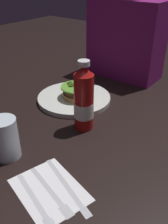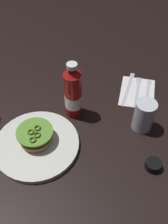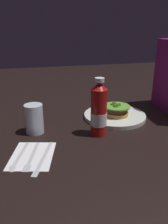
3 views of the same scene
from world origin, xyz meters
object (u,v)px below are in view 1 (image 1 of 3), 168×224
ketchup_bottle (84,101)px  napkin (49,190)px  burger_sandwich (77,92)px  water_glass (5,139)px  diner_person (127,29)px  fork_utensil (53,194)px  butter_knife (69,188)px  dinner_plate (74,98)px  spoon_utensil (39,206)px

ketchup_bottle → napkin: bearing=-68.9°
burger_sandwich → water_glass: size_ratio=1.03×
diner_person → water_glass: bearing=-85.8°
fork_utensil → burger_sandwich: bearing=122.7°
ketchup_bottle → fork_utensil: 0.31m
fork_utensil → butter_knife: bearing=63.7°
dinner_plate → butter_knife: bearing=-51.6°
dinner_plate → burger_sandwich: 0.04m
dinner_plate → butter_knife: (0.29, -0.36, -0.00)m
burger_sandwich → ketchup_bottle: 0.20m
fork_utensil → butter_knife: (0.02, 0.04, 0.00)m
diner_person → ketchup_bottle: bearing=-74.7°
ketchup_bottle → spoon_utensil: bearing=-69.3°
spoon_utensil → fork_utensil: 0.04m
burger_sandwich → water_glass: water_glass is taller
dinner_plate → diner_person: bearing=87.3°
water_glass → spoon_utensil: size_ratio=0.67×
spoon_utensil → burger_sandwich: bearing=119.9°
dinner_plate → fork_utensil: 0.48m
fork_utensil → butter_knife: same height
napkin → fork_utensil: 0.02m
ketchup_bottle → butter_knife: bearing=-59.6°
dinner_plate → fork_utensil: bearing=-55.9°
ketchup_bottle → napkin: 0.30m
burger_sandwich → napkin: bearing=-58.9°
dinner_plate → water_glass: water_glass is taller
fork_utensil → diner_person: (-0.25, 0.75, 0.22)m
fork_utensil → napkin: bearing=164.4°
napkin → fork_utensil: bearing=-15.6°
butter_knife → diner_person: size_ratio=0.40×
ketchup_bottle → spoon_utensil: ketchup_bottle is taller
dinner_plate → burger_sandwich: bearing=8.1°
burger_sandwich → fork_utensil: bearing=-57.3°
ketchup_bottle → fork_utensil: size_ratio=1.26×
dinner_plate → napkin: (0.25, -0.39, -0.01)m
burger_sandwich → butter_knife: (0.27, -0.36, -0.04)m
butter_knife → diner_person: (-0.27, 0.72, 0.22)m
burger_sandwich → fork_utensil: (0.26, -0.40, -0.04)m
dinner_plate → burger_sandwich: size_ratio=2.34×
burger_sandwich → water_glass: bearing=-81.4°
water_glass → spoon_utensil: bearing=-19.0°
water_glass → napkin: water_glass is taller
napkin → butter_knife: butter_knife is taller
spoon_utensil → fork_utensil: same height
napkin → spoon_utensil: size_ratio=1.03×
burger_sandwich → water_glass: (0.06, -0.37, 0.02)m
napkin → burger_sandwich: bearing=121.1°
water_glass → diner_person: size_ratio=0.23×
spoon_utensil → diner_person: (-0.25, 0.79, 0.22)m
burger_sandwich → spoon_utensil: (0.25, -0.44, -0.04)m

